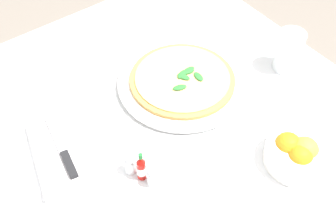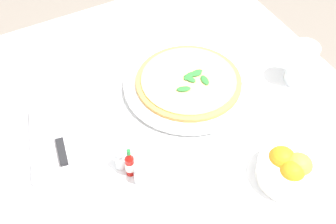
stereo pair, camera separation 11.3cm
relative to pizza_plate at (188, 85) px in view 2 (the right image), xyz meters
name	(u,v)px [view 2 (the right image)]	position (x,y,z in m)	size (l,w,h in m)	color
dining_table	(147,181)	(-0.13, 0.19, -0.14)	(1.15, 1.15, 0.73)	white
pizza_plate	(188,85)	(0.00, 0.00, 0.00)	(0.34, 0.34, 0.02)	white
pizza	(189,81)	(0.00, 0.00, 0.01)	(0.27, 0.27, 0.02)	#C68E47
water_glass_far_right	(301,66)	(-0.11, -0.27, 0.04)	(0.07, 0.07, 0.11)	white
napkin_folded	(60,140)	(-0.02, 0.36, 0.00)	(0.25, 0.18, 0.02)	white
dinner_knife	(58,135)	(-0.01, 0.36, 0.01)	(0.20, 0.05, 0.01)	silver
citrus_bowl	(291,169)	(-0.34, -0.06, 0.02)	(0.15, 0.15, 0.07)	white
hot_sauce_bottle	(130,164)	(-0.17, 0.25, 0.02)	(0.02, 0.02, 0.08)	#B7140F
salt_shaker	(121,159)	(-0.14, 0.26, 0.01)	(0.03, 0.03, 0.06)	white
pepper_shaker	(140,174)	(-0.20, 0.24, 0.01)	(0.03, 0.03, 0.06)	white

